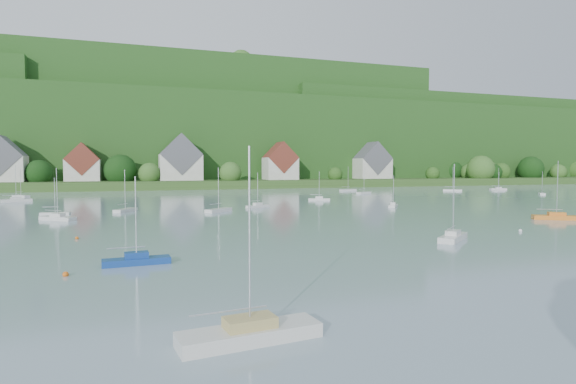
{
  "coord_description": "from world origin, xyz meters",
  "views": [
    {
      "loc": [
        -13.02,
        3.92,
        7.98
      ],
      "look_at": [
        10.96,
        75.0,
        4.0
      ],
      "focal_mm": 28.91,
      "sensor_mm": 36.0,
      "label": 1
    }
  ],
  "objects_px": {
    "near_sailboat_1": "(137,259)",
    "near_sailboat_2": "(250,332)",
    "near_sailboat_3": "(453,236)",
    "near_sailboat_5": "(556,217)"
  },
  "relations": [
    {
      "from": "near_sailboat_2",
      "to": "near_sailboat_3",
      "type": "bearing_deg",
      "value": 30.85
    },
    {
      "from": "near_sailboat_1",
      "to": "near_sailboat_2",
      "type": "height_order",
      "value": "near_sailboat_2"
    },
    {
      "from": "near_sailboat_2",
      "to": "near_sailboat_5",
      "type": "xyz_separation_m",
      "value": [
        56.46,
        33.36,
        0.0
      ]
    },
    {
      "from": "near_sailboat_1",
      "to": "near_sailboat_2",
      "type": "distance_m",
      "value": 20.05
    },
    {
      "from": "near_sailboat_5",
      "to": "near_sailboat_1",
      "type": "bearing_deg",
      "value": -134.77
    },
    {
      "from": "near_sailboat_2",
      "to": "near_sailboat_3",
      "type": "distance_m",
      "value": 35.57
    },
    {
      "from": "near_sailboat_2",
      "to": "near_sailboat_5",
      "type": "distance_m",
      "value": 65.58
    },
    {
      "from": "near_sailboat_1",
      "to": "near_sailboat_5",
      "type": "relative_size",
      "value": 0.81
    },
    {
      "from": "near_sailboat_2",
      "to": "near_sailboat_5",
      "type": "relative_size",
      "value": 0.99
    },
    {
      "from": "near_sailboat_3",
      "to": "near_sailboat_5",
      "type": "relative_size",
      "value": 0.93
    }
  ]
}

